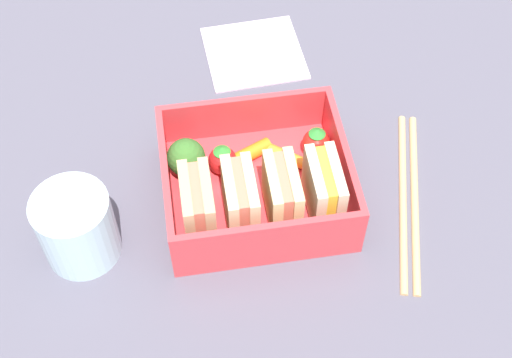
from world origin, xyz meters
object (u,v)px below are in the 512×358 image
at_px(carrot_stick_left, 251,153).
at_px(sandwich_left, 324,189).
at_px(sandwich_center_right, 198,205).
at_px(chopstick_pair, 409,197).
at_px(strawberry_left, 222,160).
at_px(folded_napkin, 254,52).
at_px(strawberry_far_left, 316,142).
at_px(sandwich_center, 240,199).
at_px(sandwich_center_left, 282,194).
at_px(broccoli_floret, 186,158).
at_px(drinking_glass, 77,227).
at_px(carrot_stick_far_left, 283,155).

bearing_deg(carrot_stick_left, sandwich_left, 129.27).
height_order(sandwich_center_right, chopstick_pair, sandwich_center_right).
xyz_separation_m(strawberry_left, chopstick_pair, (-0.17, 0.05, -0.02)).
bearing_deg(folded_napkin, strawberry_far_left, 102.96).
bearing_deg(sandwich_center, sandwich_left, 180.00).
relative_size(sandwich_center_left, broccoli_floret, 1.34).
relative_size(sandwich_left, strawberry_left, 1.78).
relative_size(sandwich_center, drinking_glass, 0.83).
height_order(sandwich_center, strawberry_left, sandwich_center).
bearing_deg(carrot_stick_far_left, sandwich_left, 112.06).
bearing_deg(drinking_glass, carrot_stick_far_left, -161.55).
bearing_deg(carrot_stick_left, folded_napkin, -99.74).
bearing_deg(sandwich_center_left, folded_napkin, -92.38).
bearing_deg(broccoli_floret, sandwich_left, 154.38).
height_order(carrot_stick_left, strawberry_left, strawberry_left).
bearing_deg(drinking_glass, sandwich_left, -179.10).
bearing_deg(strawberry_left, broccoli_floret, 1.43).
relative_size(carrot_stick_far_left, carrot_stick_left, 1.12).
bearing_deg(strawberry_left, sandwich_left, 145.75).
distance_m(sandwich_left, sandwich_center_left, 0.04).
distance_m(sandwich_left, folded_napkin, 0.22).
xyz_separation_m(sandwich_center, chopstick_pair, (-0.16, -0.00, -0.04)).
height_order(sandwich_left, sandwich_center_left, same).
bearing_deg(chopstick_pair, sandwich_center, 1.14).
xyz_separation_m(sandwich_center_right, strawberry_left, (-0.03, -0.06, -0.01)).
bearing_deg(sandwich_center_right, sandwich_center, 180.00).
relative_size(broccoli_floret, chopstick_pair, 0.22).
bearing_deg(chopstick_pair, sandwich_left, 2.13).
distance_m(sandwich_center_left, carrot_stick_far_left, 0.07).
height_order(strawberry_left, broccoli_floret, broccoli_floret).
bearing_deg(sandwich_center, sandwich_center_left, 180.00).
xyz_separation_m(sandwich_center, carrot_stick_left, (-0.02, -0.07, -0.02)).
xyz_separation_m(sandwich_center, carrot_stick_far_left, (-0.05, -0.06, -0.02)).
height_order(sandwich_center, strawberry_far_left, sandwich_center).
relative_size(carrot_stick_far_left, broccoli_floret, 1.09).
xyz_separation_m(sandwich_center, folded_napkin, (-0.05, -0.22, -0.04)).
bearing_deg(strawberry_far_left, strawberry_left, 4.69).
distance_m(sandwich_center_left, folded_napkin, 0.22).
height_order(sandwich_left, sandwich_center, same).
xyz_separation_m(carrot_stick_far_left, broccoli_floret, (0.09, 0.00, 0.02)).
distance_m(carrot_stick_left, broccoli_floret, 0.06).
bearing_deg(carrot_stick_far_left, drinking_glass, 18.45).
relative_size(carrot_stick_left, broccoli_floret, 0.97).
xyz_separation_m(sandwich_left, chopstick_pair, (-0.08, -0.00, -0.04)).
distance_m(sandwich_center_right, folded_napkin, 0.23).
bearing_deg(sandwich_left, sandwich_center_left, 0.00).
distance_m(strawberry_far_left, folded_napkin, 0.16).
bearing_deg(sandwich_center_left, carrot_stick_far_left, -101.78).
distance_m(carrot_stick_left, chopstick_pair, 0.15).
bearing_deg(broccoli_floret, strawberry_left, -178.57).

